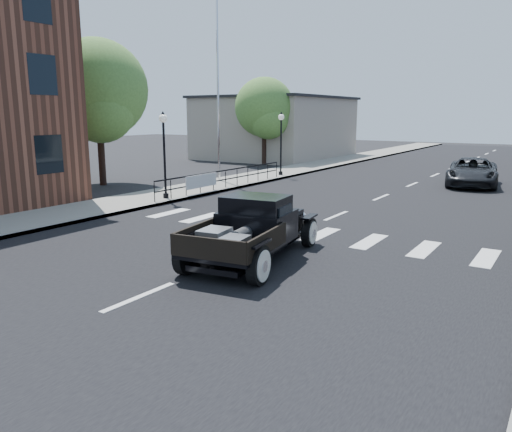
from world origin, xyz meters
The scene contains 14 objects.
ground centered at (0.00, 0.00, 0.00)m, with size 120.00×120.00×0.00m, color black.
road centered at (0.00, 15.00, 0.01)m, with size 14.00×80.00×0.02m, color black.
road_markings centered at (0.00, 10.00, 0.00)m, with size 12.00×60.00×0.06m, color silver, non-canonical shape.
sidewalk_left centered at (-8.50, 15.00, 0.07)m, with size 3.00×80.00×0.15m, color gray.
low_building_left centered at (-15.00, 28.00, 2.50)m, with size 10.00×12.00×5.00m, color #A5998A.
railing centered at (-7.30, 10.00, 0.65)m, with size 0.08×10.00×1.00m, color black, non-canonical shape.
banner centered at (-7.22, 8.00, 0.45)m, with size 0.04×2.20×0.60m, color silver, non-canonical shape.
lamp_post_b centered at (-7.60, 6.00, 2.01)m, with size 0.36×0.36×3.71m, color black, non-canonical shape.
lamp_post_c centered at (-7.60, 16.00, 2.01)m, with size 0.36×0.36×3.71m, color black, non-canonical shape.
flagpole centered at (-9.20, 12.00, 5.87)m, with size 0.12×0.12×11.44m, color silver.
big_tree_near centered at (-14.00, 8.00, 3.80)m, with size 5.17×5.17×7.59m, color #497431, non-canonical shape.
big_tree_far centered at (-12.50, 22.00, 3.21)m, with size 4.37×4.37×6.41m, color #497431, non-canonical shape.
hotrod_pickup centered at (0.49, 0.55, 0.86)m, with size 2.30×4.94×1.71m, color black, non-canonical shape.
second_car centered at (2.75, 18.29, 0.73)m, with size 2.42×5.25×1.46m, color black.
Camera 1 is at (7.35, -9.92, 3.75)m, focal length 35.00 mm.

